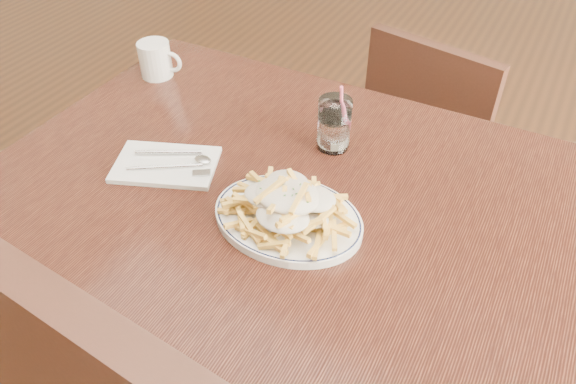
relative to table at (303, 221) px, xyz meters
The scene contains 8 objects.
table is the anchor object (origin of this frame).
chair_far 0.73m from the table, 82.91° to the left, with size 0.44×0.44×0.80m.
fries_plate 0.12m from the table, 81.34° to the right, with size 0.30×0.27×0.02m.
loaded_fries 0.16m from the table, 81.34° to the right, with size 0.27×0.24×0.07m.
napkin 0.29m from the table, 167.37° to the right, with size 0.20×0.13×0.01m, color silver.
cutlery 0.29m from the table, 168.49° to the right, with size 0.17×0.15×0.01m.
water_glass 0.20m from the table, 93.81° to the left, with size 0.07×0.07×0.15m.
coffee_mug 0.57m from the table, 156.52° to the left, with size 0.11×0.08×0.09m.
Camera 1 is at (0.35, -0.71, 1.44)m, focal length 35.00 mm.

